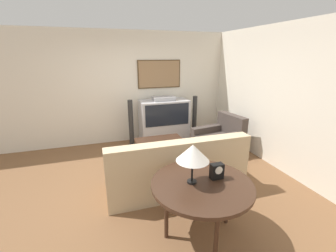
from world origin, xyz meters
TOP-DOWN VIEW (x-y plane):
  - ground_plane at (0.00, 0.00)m, footprint 12.00×12.00m
  - wall_back at (0.01, 2.13)m, footprint 12.00×0.10m
  - wall_right at (2.63, 0.00)m, footprint 0.06×12.00m
  - area_rug at (0.63, 0.75)m, footprint 2.07×1.47m
  - tv at (0.89, 1.70)m, footprint 1.19×0.59m
  - couch at (0.45, -0.38)m, footprint 2.23×0.87m
  - armchair at (1.87, 0.66)m, footprint 1.04×0.94m
  - coffee_table at (0.50, 0.72)m, footprint 0.98×0.61m
  - console_table at (0.41, -1.42)m, footprint 1.20×1.20m
  - table_lamp at (0.30, -1.37)m, footprint 0.38×0.38m
  - mantel_clock at (0.62, -1.38)m, footprint 0.16×0.10m
  - speaker_tower_left at (0.06, 1.69)m, footprint 0.19×0.19m
  - speaker_tower_right at (1.72, 1.69)m, footprint 0.19×0.19m

SIDE VIEW (x-z plane):
  - ground_plane at x=0.00m, z-range 0.00..0.00m
  - area_rug at x=0.63m, z-range 0.00..0.01m
  - armchair at x=1.87m, z-range -0.15..0.71m
  - couch at x=0.45m, z-range -0.14..0.80m
  - coffee_table at x=0.50m, z-range 0.18..0.62m
  - speaker_tower_left at x=0.06m, z-range -0.03..1.11m
  - speaker_tower_right at x=1.72m, z-range -0.03..1.11m
  - tv at x=0.89m, z-range -0.03..1.14m
  - console_table at x=0.41m, z-range 0.30..1.02m
  - mantel_clock at x=0.62m, z-range 0.72..0.91m
  - table_lamp at x=0.30m, z-range 0.86..1.33m
  - wall_right at x=2.63m, z-range 0.00..2.70m
  - wall_back at x=0.01m, z-range 0.00..2.70m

